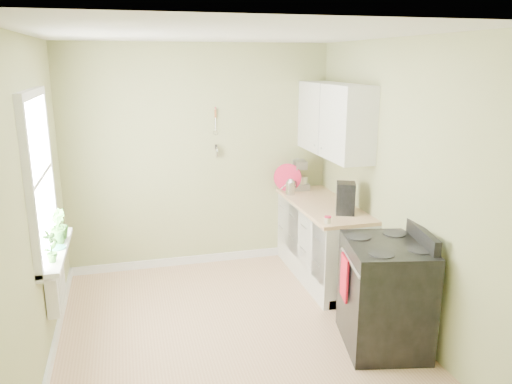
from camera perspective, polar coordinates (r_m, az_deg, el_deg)
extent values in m
cube|color=tan|center=(4.89, -2.67, -16.02)|extent=(3.20, 3.60, 0.02)
cube|color=white|center=(4.20, -3.13, 17.73)|extent=(3.20, 3.60, 0.02)
cube|color=tan|center=(6.09, -6.46, 3.89)|extent=(3.20, 0.02, 2.70)
cube|color=tan|center=(4.33, -24.22, -1.86)|extent=(0.02, 3.60, 2.70)
cube|color=tan|center=(4.93, 15.74, 0.83)|extent=(0.02, 3.60, 2.70)
cube|color=white|center=(5.92, 7.62, -5.69)|extent=(0.60, 1.60, 0.87)
cube|color=#E6BB8D|center=(5.77, 7.68, -1.46)|extent=(0.64, 1.60, 0.04)
cube|color=white|center=(5.73, 8.89, 8.18)|extent=(0.35, 1.40, 0.80)
cube|color=white|center=(4.57, -23.68, 1.61)|extent=(0.02, 1.00, 1.30)
cube|color=white|center=(4.47, -24.34, 10.20)|extent=(0.06, 1.14, 0.07)
cube|color=white|center=(4.75, -22.58, -6.44)|extent=(0.06, 1.14, 0.07)
cube|color=white|center=(4.56, -23.43, 1.63)|extent=(0.04, 1.00, 0.04)
cube|color=white|center=(4.74, -21.88, -6.23)|extent=(0.18, 1.14, 0.04)
cube|color=white|center=(4.82, -21.92, -10.13)|extent=(0.12, 0.50, 0.35)
cylinder|color=#E6BB8D|center=(6.01, -4.66, 8.90)|extent=(0.02, 0.02, 0.10)
cylinder|color=silver|center=(6.03, -4.64, 7.77)|extent=(0.01, 0.01, 0.16)
cylinder|color=silver|center=(6.08, -4.57, 4.59)|extent=(0.01, 0.14, 0.14)
cube|color=black|center=(4.66, 14.48, -11.48)|extent=(0.83, 0.91, 0.94)
cube|color=black|center=(4.47, 14.88, -5.91)|extent=(0.83, 0.91, 0.03)
cube|color=black|center=(4.60, 18.22, -4.65)|extent=(0.23, 0.79, 0.15)
cylinder|color=#B2B2B7|center=(4.36, 10.75, -7.89)|extent=(0.16, 0.64, 0.02)
cube|color=red|center=(4.52, 10.06, -9.60)|extent=(0.07, 0.23, 0.40)
cube|color=#B2B2B7|center=(6.39, 4.95, 0.78)|extent=(0.23, 0.32, 0.08)
cube|color=#B2B2B7|center=(6.48, 4.58, 2.28)|extent=(0.13, 0.09, 0.22)
cube|color=#B2B2B7|center=(6.35, 4.94, 3.24)|extent=(0.17, 0.32, 0.10)
sphere|color=#B2B2B7|center=(6.45, 4.61, 3.70)|extent=(0.12, 0.12, 0.12)
cylinder|color=silver|center=(6.32, 5.15, 1.19)|extent=(0.17, 0.17, 0.14)
cylinder|color=silver|center=(6.08, 3.96, 0.44)|extent=(0.11, 0.11, 0.16)
cone|color=silver|center=(6.06, 3.97, 1.35)|extent=(0.11, 0.11, 0.04)
cylinder|color=silver|center=(6.05, 3.21, 0.63)|extent=(0.11, 0.02, 0.08)
cube|color=black|center=(5.37, 10.19, -0.70)|extent=(0.26, 0.27, 0.34)
cylinder|color=black|center=(5.39, 9.86, -1.76)|extent=(0.11, 0.11, 0.12)
cylinder|color=#C31C43|center=(6.23, 3.63, 1.68)|extent=(0.34, 0.19, 0.35)
cylinder|color=beige|center=(5.05, 8.20, -3.24)|extent=(0.07, 0.07, 0.07)
cylinder|color=#C31C43|center=(5.04, 8.21, -2.83)|extent=(0.07, 0.07, 0.01)
imported|color=#377429|center=(4.38, -22.41, -5.77)|extent=(0.16, 0.17, 0.28)
imported|color=#377429|center=(4.82, -21.77, -3.69)|extent=(0.18, 0.20, 0.31)
imported|color=#377429|center=(4.92, -21.62, -3.39)|extent=(0.22, 0.22, 0.29)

